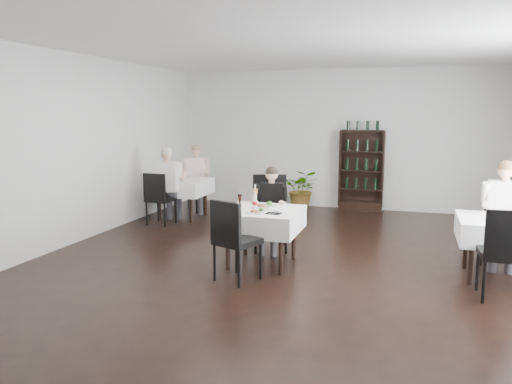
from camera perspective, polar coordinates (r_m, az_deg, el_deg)
room_shell at (r=6.61m, az=3.19°, el=4.07°), size 9.00×9.00×9.00m
wine_shelf at (r=10.81m, az=11.95°, el=2.35°), size 0.90×0.28×1.75m
main_table at (r=6.82m, az=0.68°, el=-3.23°), size 1.03×1.03×0.77m
left_table at (r=9.99m, az=-8.38°, el=0.59°), size 0.98×0.98×0.77m
right_table at (r=6.92m, az=26.06°, el=-3.99°), size 0.98×0.98×0.77m
potted_tree at (r=10.95m, az=5.29°, el=0.35°), size 0.81×0.71×0.85m
main_chair_far at (r=7.63m, az=1.60°, el=-1.73°), size 0.66×0.66×1.13m
main_chair_near at (r=6.12m, az=-2.66°, el=-5.00°), size 0.61×0.61×1.03m
left_chair_far at (r=10.67m, az=-7.12°, el=0.73°), size 0.44×0.44×0.95m
left_chair_near at (r=9.38m, az=-11.10°, el=-0.39°), size 0.48×0.48×0.98m
right_chair_far at (r=7.69m, az=26.13°, el=-3.26°), size 0.52×0.52×0.97m
right_chair_near at (r=6.12m, az=26.56°, el=-5.82°), size 0.50×0.51×1.05m
diner_main at (r=7.42m, az=1.69°, el=-1.25°), size 0.50×0.51×1.29m
diner_left_far at (r=10.46m, az=-6.83°, el=2.16°), size 0.62×0.66×1.43m
diner_left_near at (r=9.54m, az=-9.96°, el=1.48°), size 0.57×0.59×1.45m
diner_right_far at (r=7.43m, az=26.43°, el=-1.45°), size 0.57×0.58×1.45m
plate_far at (r=6.92m, az=1.00°, el=-1.62°), size 0.32×0.32×0.09m
plate_near at (r=6.54m, az=0.14°, el=-2.28°), size 0.27×0.27×0.07m
pilsner_dark at (r=6.81m, az=-1.87°, el=-1.08°), size 0.06×0.06×0.26m
pilsner_lager at (r=6.94m, az=-0.10°, el=-0.67°), size 0.07×0.07×0.32m
coke_bottle at (r=6.77m, az=-0.15°, el=-1.15°), size 0.07×0.07×0.26m
napkin_cutlery at (r=6.51m, az=2.03°, el=-2.43°), size 0.20×0.21×0.02m
pepper_mill at (r=6.88m, az=27.24°, el=-2.51°), size 0.04×0.04×0.09m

